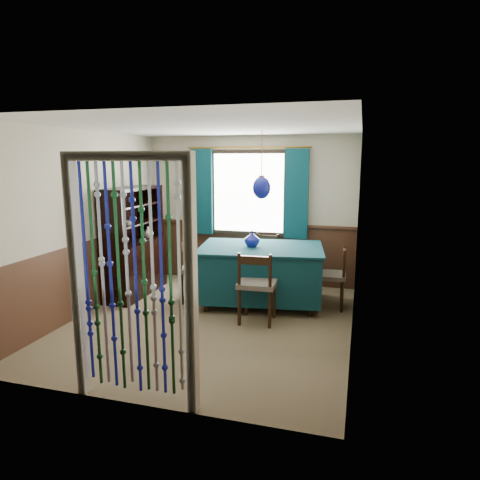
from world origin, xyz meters
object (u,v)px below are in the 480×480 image
(dining_table, at_px, (261,271))
(chair_left, at_px, (194,269))
(vase_sideboard, at_px, (148,231))
(sideboard, at_px, (134,258))
(chair_near, at_px, (257,285))
(chair_right, at_px, (333,276))
(bowl_shelf, at_px, (127,223))
(vase_table, at_px, (252,239))
(chair_far, at_px, (264,260))
(pendant_lamp, at_px, (262,188))

(dining_table, height_order, chair_left, chair_left)
(dining_table, relative_size, vase_sideboard, 9.36)
(chair_left, xyz_separation_m, sideboard, (-1.04, 0.06, 0.10))
(chair_near, relative_size, chair_right, 1.09)
(chair_right, height_order, bowl_shelf, bowl_shelf)
(vase_table, bearing_deg, chair_near, -70.84)
(chair_far, xyz_separation_m, pendant_lamp, (0.13, -0.79, 1.24))
(chair_right, bearing_deg, chair_far, 56.23)
(chair_near, relative_size, vase_table, 4.56)
(chair_left, height_order, vase_sideboard, vase_sideboard)
(vase_sideboard, bearing_deg, chair_right, -3.20)
(chair_far, relative_size, bowl_shelf, 3.89)
(chair_left, bearing_deg, chair_right, 88.92)
(sideboard, relative_size, pendant_lamp, 1.78)
(chair_left, bearing_deg, vase_table, 91.00)
(dining_table, distance_m, vase_sideboard, 2.03)
(vase_table, height_order, bowl_shelf, bowl_shelf)
(chair_far, xyz_separation_m, bowl_shelf, (-1.83, -1.16, 0.71))
(vase_sideboard, bearing_deg, vase_table, -8.90)
(chair_right, height_order, vase_table, vase_table)
(chair_far, bearing_deg, chair_left, 56.28)
(vase_table, bearing_deg, chair_right, 5.84)
(vase_table, xyz_separation_m, vase_sideboard, (-1.83, 0.29, -0.01))
(chair_near, bearing_deg, dining_table, 97.05)
(chair_left, distance_m, sideboard, 1.04)
(sideboard, xyz_separation_m, bowl_shelf, (0.06, -0.27, 0.59))
(vase_table, bearing_deg, chair_far, 89.70)
(chair_near, xyz_separation_m, vase_sideboard, (-2.09, 1.03, 0.44))
(chair_far, bearing_deg, sideboard, 33.33)
(dining_table, distance_m, chair_right, 1.04)
(chair_near, xyz_separation_m, pendant_lamp, (-0.13, 0.76, 1.21))
(chair_left, relative_size, bowl_shelf, 4.05)
(sideboard, distance_m, bowl_shelf, 0.66)
(chair_near, bearing_deg, bowl_shelf, 167.03)
(chair_far, relative_size, chair_left, 0.96)
(dining_table, distance_m, pendant_lamp, 1.23)
(chair_far, relative_size, sideboard, 0.53)
(chair_near, distance_m, sideboard, 2.25)
(chair_left, bearing_deg, dining_table, 91.02)
(chair_near, bearing_deg, chair_right, 41.03)
(chair_near, xyz_separation_m, chair_far, (-0.25, 1.55, -0.04))
(chair_left, height_order, sideboard, sideboard)
(vase_table, bearing_deg, vase_sideboard, 171.10)
(vase_sideboard, bearing_deg, chair_left, -23.64)
(pendant_lamp, bearing_deg, chair_right, 5.36)
(chair_near, relative_size, chair_far, 1.08)
(dining_table, distance_m, bowl_shelf, 2.11)
(chair_near, height_order, bowl_shelf, bowl_shelf)
(sideboard, xyz_separation_m, pendant_lamp, (2.02, 0.10, 1.13))
(chair_far, height_order, bowl_shelf, bowl_shelf)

